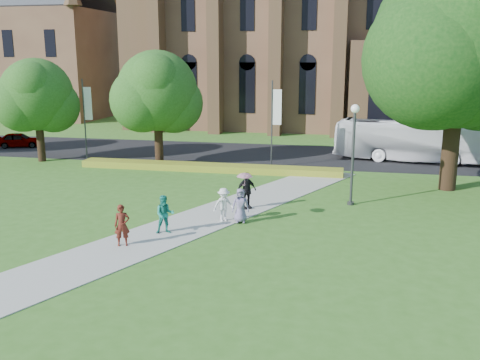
% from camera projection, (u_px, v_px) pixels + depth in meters
% --- Properties ---
extents(ground, '(160.00, 160.00, 0.00)m').
position_uv_depth(ground, '(175.00, 235.00, 23.34)').
color(ground, '#36671F').
rests_on(ground, ground).
extents(road, '(160.00, 10.00, 0.02)m').
position_uv_depth(road, '(255.00, 154.00, 42.41)').
color(road, black).
rests_on(road, ground).
extents(footpath, '(15.58, 28.54, 0.04)m').
position_uv_depth(footpath, '(182.00, 227.00, 24.29)').
color(footpath, '#B2B2A8').
rests_on(footpath, ground).
extents(flower_hedge, '(18.00, 1.40, 0.45)m').
position_uv_depth(flower_hedge, '(209.00, 167.00, 36.27)').
color(flower_hedge, gold).
rests_on(flower_hedge, ground).
extents(cathedral, '(52.60, 18.25, 28.00)m').
position_uv_depth(cathedral, '(382.00, 4.00, 56.31)').
color(cathedral, brown).
rests_on(cathedral, ground).
extents(building_west, '(22.00, 14.00, 18.30)m').
position_uv_depth(building_west, '(24.00, 43.00, 68.03)').
color(building_west, brown).
rests_on(building_west, ground).
extents(streetlamp, '(0.44, 0.44, 5.24)m').
position_uv_depth(streetlamp, '(354.00, 143.00, 27.31)').
color(streetlamp, '#38383D').
rests_on(streetlamp, ground).
extents(large_tree, '(9.60, 9.60, 13.20)m').
position_uv_depth(large_tree, '(460.00, 42.00, 29.36)').
color(large_tree, '#332114').
rests_on(large_tree, ground).
extents(street_tree_0, '(5.20, 5.20, 7.50)m').
position_uv_depth(street_tree_0, '(37.00, 95.00, 38.55)').
color(street_tree_0, '#332114').
rests_on(street_tree_0, ground).
extents(street_tree_1, '(5.60, 5.60, 8.05)m').
position_uv_depth(street_tree_1, '(157.00, 91.00, 37.17)').
color(street_tree_1, '#332114').
rests_on(street_tree_1, ground).
extents(banner_pole_0, '(0.70, 0.10, 6.00)m').
position_uv_depth(banner_pole_0, '(274.00, 119.00, 36.65)').
color(banner_pole_0, '#38383D').
rests_on(banner_pole_0, ground).
extents(banner_pole_1, '(0.70, 0.10, 6.00)m').
position_uv_depth(banner_pole_1, '(86.00, 115.00, 39.42)').
color(banner_pole_1, '#38383D').
rests_on(banner_pole_1, ground).
extents(tour_coach, '(11.31, 4.26, 3.08)m').
position_uv_depth(tour_coach, '(411.00, 141.00, 39.19)').
color(tour_coach, white).
rests_on(tour_coach, road).
extents(car_0, '(4.00, 2.65, 1.27)m').
position_uv_depth(car_0, '(19.00, 140.00, 45.41)').
color(car_0, gray).
rests_on(car_0, road).
extents(pedestrian_0, '(0.74, 0.63, 1.72)m').
position_uv_depth(pedestrian_0, '(122.00, 225.00, 21.70)').
color(pedestrian_0, '#531C13').
rests_on(pedestrian_0, footpath).
extents(pedestrian_1, '(1.01, 0.91, 1.71)m').
position_uv_depth(pedestrian_1, '(165.00, 214.00, 23.23)').
color(pedestrian_1, '#197F6D').
rests_on(pedestrian_1, footpath).
extents(pedestrian_2, '(1.18, 1.04, 1.59)m').
position_uv_depth(pedestrian_2, '(224.00, 205.00, 24.95)').
color(pedestrian_2, silver).
rests_on(pedestrian_2, footpath).
extents(pedestrian_3, '(1.14, 1.06, 1.88)m').
position_uv_depth(pedestrian_3, '(246.00, 191.00, 26.99)').
color(pedestrian_3, black).
rests_on(pedestrian_3, footpath).
extents(pedestrian_4, '(0.88, 0.67, 1.61)m').
position_uv_depth(pedestrian_4, '(240.00, 205.00, 24.78)').
color(pedestrian_4, slate).
rests_on(pedestrian_4, footpath).
extents(parasol, '(0.93, 0.93, 0.64)m').
position_uv_depth(parasol, '(245.00, 182.00, 24.59)').
color(parasol, pink).
rests_on(parasol, pedestrian_4).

